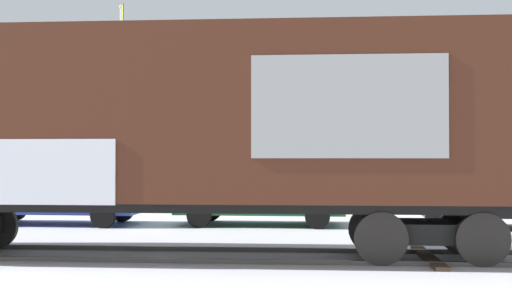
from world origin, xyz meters
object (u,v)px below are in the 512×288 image
Objects in this scene: parked_car_blue at (55,192)px; parked_car_green at (258,193)px; flagpole at (122,73)px; parked_car_black at (500,195)px; freight_car at (173,121)px.

parked_car_blue is 1.04× the size of parked_car_green.
flagpole is 1.74× the size of parked_car_green.
parked_car_green is (5.71, -8.11, -4.33)m from flagpole.
parked_car_blue is 11.86m from parked_car_black.
flagpole reaches higher than parked_car_green.
flagpole reaches higher than freight_car.
parked_car_green is (5.57, 0.01, -0.02)m from parked_car_blue.
freight_car is 1.81× the size of flagpole.
freight_car is at bearing -72.64° from flagpole.
parked_car_green is at bearing -54.83° from flagpole.
flagpole is at bearing 143.84° from parked_car_black.
parked_car_blue is at bearing 176.90° from parked_car_black.
freight_car is 3.44× the size of parked_car_black.
freight_car reaches higher than parked_car_blue.
flagpole is at bearing 125.17° from parked_car_green.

